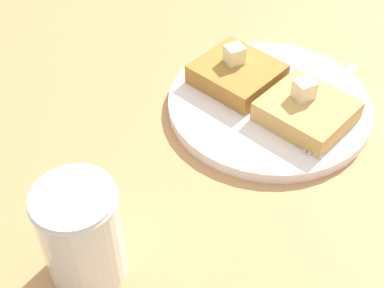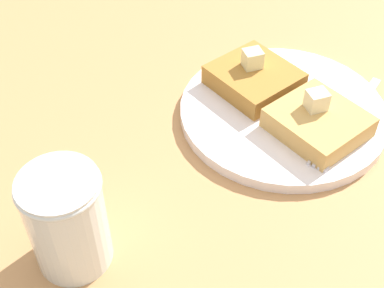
% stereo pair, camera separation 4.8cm
% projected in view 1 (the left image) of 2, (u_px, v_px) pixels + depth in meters
% --- Properties ---
extents(table_surface, '(1.12, 1.12, 0.02)m').
position_uv_depth(table_surface, '(290.00, 103.00, 0.60)').
color(table_surface, tan).
rests_on(table_surface, ground).
extents(plate, '(0.22, 0.22, 0.01)m').
position_uv_depth(plate, '(269.00, 104.00, 0.58)').
color(plate, white).
rests_on(plate, table_surface).
extents(toast_slice_left, '(0.09, 0.08, 0.02)m').
position_uv_depth(toast_slice_left, '(307.00, 111.00, 0.54)').
color(toast_slice_left, tan).
rests_on(toast_slice_left, plate).
extents(toast_slice_middle, '(0.09, 0.08, 0.02)m').
position_uv_depth(toast_slice_middle, '(237.00, 74.00, 0.59)').
color(toast_slice_middle, '#A8732F').
rests_on(toast_slice_middle, plate).
extents(butter_pat_primary, '(0.02, 0.02, 0.02)m').
position_uv_depth(butter_pat_primary, '(304.00, 90.00, 0.53)').
color(butter_pat_primary, beige).
rests_on(butter_pat_primary, toast_slice_left).
extents(butter_pat_secondary, '(0.02, 0.02, 0.02)m').
position_uv_depth(butter_pat_secondary, '(234.00, 54.00, 0.58)').
color(butter_pat_secondary, beige).
rests_on(butter_pat_secondary, toast_slice_middle).
extents(fork, '(0.06, 0.16, 0.00)m').
position_uv_depth(fork, '(332.00, 112.00, 0.56)').
color(fork, silver).
rests_on(fork, plate).
extents(syrup_jar, '(0.06, 0.06, 0.09)m').
position_uv_depth(syrup_jar, '(83.00, 237.00, 0.41)').
color(syrup_jar, '#361A07').
rests_on(syrup_jar, table_surface).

